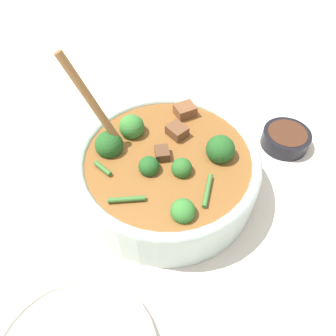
% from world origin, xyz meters
% --- Properties ---
extents(ground_plane, '(4.00, 4.00, 0.00)m').
position_xyz_m(ground_plane, '(0.00, 0.00, 0.00)').
color(ground_plane, silver).
extents(stew_bowl, '(0.28, 0.29, 0.23)m').
position_xyz_m(stew_bowl, '(0.00, 0.00, 0.05)').
color(stew_bowl, '#B2C6BC').
rests_on(stew_bowl, ground_plane).
extents(condiment_bowl, '(0.09, 0.09, 0.03)m').
position_xyz_m(condiment_bowl, '(0.16, -0.18, 0.02)').
color(condiment_bowl, black).
rests_on(condiment_bowl, ground_plane).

